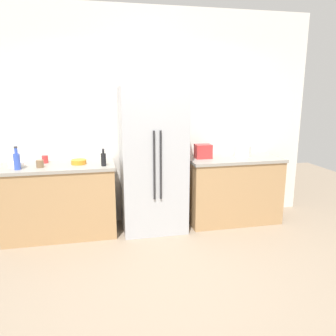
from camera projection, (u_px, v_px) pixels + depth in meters
name	position (u px, v px, depth m)	size (l,w,h in m)	color
ground_plane	(177.00, 280.00, 3.24)	(9.34, 9.34, 0.00)	gray
kitchen_back_panel	(148.00, 118.00, 4.56)	(4.67, 0.10, 2.90)	silver
counter_left	(61.00, 200.00, 4.19)	(1.38, 0.65, 0.92)	tan
counter_right	(232.00, 189.00, 4.66)	(1.30, 0.65, 0.92)	tan
refrigerator	(153.00, 160.00, 4.29)	(0.82, 0.69, 1.88)	#B2B5BA
toaster	(203.00, 151.00, 4.49)	(0.22, 0.17, 0.19)	red
rice_cooker	(243.00, 148.00, 4.58)	(0.23, 0.23, 0.27)	white
bottle_a	(17.00, 161.00, 3.82)	(0.07, 0.07, 0.27)	blue
bottle_b	(103.00, 159.00, 4.02)	(0.06, 0.06, 0.21)	black
cup_a	(45.00, 159.00, 4.19)	(0.08, 0.08, 0.10)	red
cup_b	(40.00, 164.00, 3.94)	(0.09, 0.09, 0.09)	brown
bowl_a	(16.00, 165.00, 3.97)	(0.18, 0.18, 0.05)	white
bowl_b	(79.00, 162.00, 4.13)	(0.19, 0.19, 0.06)	orange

